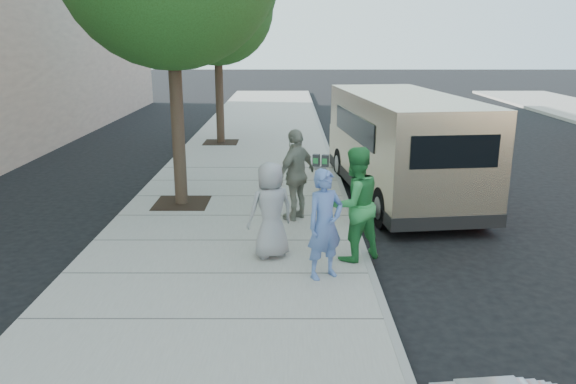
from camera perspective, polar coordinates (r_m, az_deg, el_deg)
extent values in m
plane|color=black|center=(10.44, -0.57, -5.68)|extent=(120.00, 120.00, 0.00)
cube|color=gray|center=(10.47, -6.07, -5.27)|extent=(5.00, 60.00, 0.15)
cube|color=gray|center=(10.49, 7.35, -5.26)|extent=(0.12, 60.00, 0.16)
cube|color=black|center=(12.89, -10.73, -1.09)|extent=(1.20, 1.20, 0.01)
cylinder|color=#38281E|center=(12.48, -11.19, 7.64)|extent=(0.28, 0.28, 3.96)
cube|color=black|center=(20.21, -6.82, 5.04)|extent=(1.20, 1.20, 0.01)
cylinder|color=#38281E|center=(19.97, -6.98, 10.00)|extent=(0.28, 0.28, 3.52)
sphere|color=#214717|center=(19.91, -7.26, 18.07)|extent=(3.80, 3.80, 3.80)
cylinder|color=gray|center=(10.88, 3.29, -0.75)|extent=(0.06, 0.06, 1.17)
cube|color=gray|center=(10.72, 3.34, 2.45)|extent=(0.24, 0.13, 0.08)
cube|color=#2D2D30|center=(10.71, 2.89, 3.25)|extent=(0.15, 0.14, 0.23)
cube|color=#2D2D30|center=(10.67, 3.81, 3.19)|extent=(0.15, 0.14, 0.23)
cube|color=beige|center=(13.57, 11.50, 4.92)|extent=(2.95, 6.30, 2.24)
cube|color=beige|center=(16.81, 7.93, 5.13)|extent=(2.13, 0.86, 0.96)
cube|color=black|center=(10.70, 16.62, 3.93)|extent=(1.68, 0.22, 0.62)
cylinder|color=black|center=(15.40, 5.52, 2.86)|extent=(0.39, 0.88, 0.86)
cylinder|color=black|center=(15.93, 12.51, 2.99)|extent=(0.39, 0.88, 0.86)
cylinder|color=black|center=(11.52, 9.80, -1.61)|extent=(0.39, 0.88, 0.86)
cylinder|color=black|center=(12.22, 18.75, -1.23)|extent=(0.39, 0.88, 0.86)
imported|color=#5776B9|center=(8.58, 3.77, -3.29)|extent=(0.75, 0.68, 1.72)
imported|color=green|center=(9.31, 6.76, -1.23)|extent=(1.16, 1.08, 1.92)
imported|color=#979799|center=(9.39, -1.76, -1.85)|extent=(0.95, 0.82, 1.64)
imported|color=gray|center=(11.35, 0.86, 1.78)|extent=(1.03, 1.14, 1.86)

